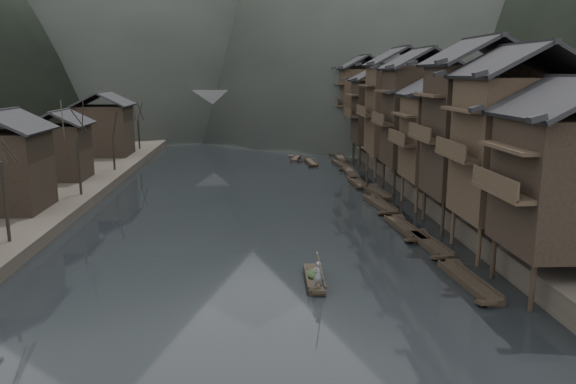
{
  "coord_description": "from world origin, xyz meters",
  "views": [
    {
      "loc": [
        -0.06,
        -36.84,
        12.13
      ],
      "look_at": [
        2.7,
        8.38,
        2.5
      ],
      "focal_mm": 35.0,
      "sensor_mm": 36.0,
      "label": 1
    }
  ],
  "objects": [
    {
      "name": "bare_trees",
      "position": [
        -17.0,
        12.7,
        6.57
      ],
      "size": [
        3.92,
        60.91,
        7.83
      ],
      "color": "black",
      "rests_on": "left_bank"
    },
    {
      "name": "right_bank",
      "position": [
        35.0,
        40.0,
        0.9
      ],
      "size": [
        40.0,
        200.0,
        1.8
      ],
      "primitive_type": "cube",
      "color": "#2D2823",
      "rests_on": "ground"
    },
    {
      "name": "boatman",
      "position": [
        3.44,
        -7.25,
        1.26
      ],
      "size": [
        0.6,
        0.4,
        1.65
      ],
      "primitive_type": "imported",
      "rotation": [
        0.0,
        0.0,
        3.14
      ],
      "color": "#5C5C5F",
      "rests_on": "hero_sampan"
    },
    {
      "name": "stilt_houses",
      "position": [
        17.28,
        19.88,
        8.86
      ],
      "size": [
        9.0,
        67.6,
        15.36
      ],
      "color": "black",
      "rests_on": "ground"
    },
    {
      "name": "moored_sampans",
      "position": [
        11.91,
        23.82,
        0.2
      ],
      "size": [
        2.81,
        66.78,
        0.47
      ],
      "color": "black",
      "rests_on": "water"
    },
    {
      "name": "midriver_boats",
      "position": [
        3.68,
        52.55,
        0.2
      ],
      "size": [
        15.25,
        38.97,
        0.45
      ],
      "color": "black",
      "rests_on": "water"
    },
    {
      "name": "stone_bridge",
      "position": [
        -0.0,
        72.0,
        5.11
      ],
      "size": [
        40.0,
        6.0,
        9.0
      ],
      "color": "#4C4C4F",
      "rests_on": "ground"
    },
    {
      "name": "water",
      "position": [
        0.0,
        0.0,
        0.0
      ],
      "size": [
        300.0,
        300.0,
        0.0
      ],
      "primitive_type": "plane",
      "color": "black",
      "rests_on": "ground"
    },
    {
      "name": "cargo_heap",
      "position": [
        3.4,
        -5.41,
        0.74
      ],
      "size": [
        1.02,
        1.34,
        0.61
      ],
      "primitive_type": "ellipsoid",
      "color": "black",
      "rests_on": "hero_sampan"
    },
    {
      "name": "left_houses",
      "position": [
        -20.5,
        20.12,
        5.66
      ],
      "size": [
        8.1,
        53.2,
        8.73
      ],
      "color": "black",
      "rests_on": "left_bank"
    },
    {
      "name": "bamboo_pole",
      "position": [
        3.64,
        -7.25,
        3.59
      ],
      "size": [
        0.91,
        2.59,
        3.02
      ],
      "primitive_type": "cylinder",
      "rotation": [
        0.73,
        0.0,
        -0.32
      ],
      "color": "#8C7A51",
      "rests_on": "boatman"
    },
    {
      "name": "hero_sampan",
      "position": [
        3.41,
        -5.62,
        0.2
      ],
      "size": [
        1.07,
        4.67,
        0.43
      ],
      "color": "black",
      "rests_on": "water"
    }
  ]
}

